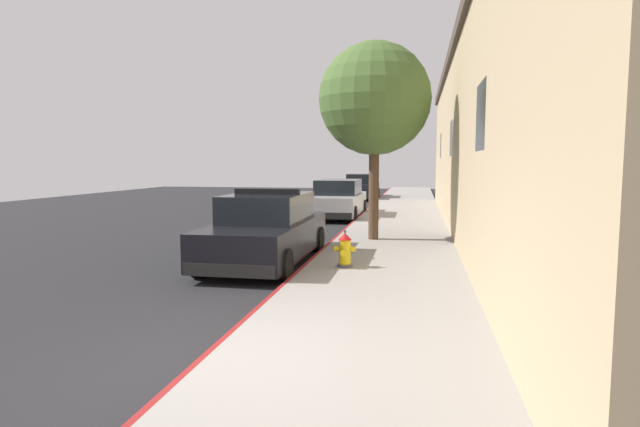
% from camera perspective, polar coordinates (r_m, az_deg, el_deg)
% --- Properties ---
extents(ground_plane, '(33.69, 60.00, 0.20)m').
position_cam_1_polar(ground_plane, '(16.80, -12.72, -2.62)').
color(ground_plane, '#232326').
extents(sidewalk_pavement, '(3.22, 60.00, 0.14)m').
position_cam_1_polar(sidewalk_pavement, '(15.42, 8.21, -2.64)').
color(sidewalk_pavement, gray).
rests_on(sidewalk_pavement, ground).
extents(curb_painted_edge, '(0.08, 60.00, 0.14)m').
position_cam_1_polar(curb_painted_edge, '(15.58, 2.13, -2.50)').
color(curb_painted_edge, maroon).
rests_on(curb_painted_edge, ground).
extents(storefront_building, '(7.86, 27.84, 5.83)m').
position_cam_1_polar(storefront_building, '(17.20, 27.05, 7.19)').
color(storefront_building, tan).
rests_on(storefront_building, ground).
extents(police_cruiser, '(1.94, 4.84, 1.68)m').
position_cam_1_polar(police_cruiser, '(11.79, -5.86, -1.84)').
color(police_cruiser, black).
rests_on(police_cruiser, ground).
extents(parked_car_silver_ahead, '(1.94, 4.84, 1.56)m').
position_cam_1_polar(parked_car_silver_ahead, '(21.36, 2.00, 1.52)').
color(parked_car_silver_ahead, '#B2B5BA').
rests_on(parked_car_silver_ahead, ground).
extents(parked_car_dark_far, '(1.94, 4.84, 1.56)m').
position_cam_1_polar(parked_car_dark_far, '(32.25, 4.59, 2.90)').
color(parked_car_dark_far, black).
rests_on(parked_car_dark_far, ground).
extents(fire_hydrant, '(0.44, 0.40, 0.76)m').
position_cam_1_polar(fire_hydrant, '(10.65, 2.74, -4.02)').
color(fire_hydrant, '#4C4C51').
rests_on(fire_hydrant, sidewalk_pavement).
extents(street_tree, '(3.06, 3.06, 5.38)m').
position_cam_1_polar(street_tree, '(14.54, 6.01, 12.33)').
color(street_tree, brown).
rests_on(street_tree, sidewalk_pavement).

